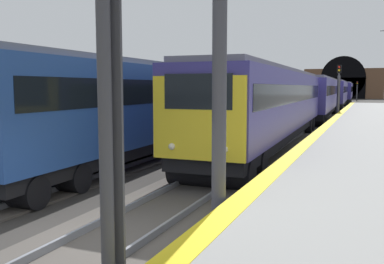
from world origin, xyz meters
name	(u,v)px	position (x,y,z in m)	size (l,w,h in m)	color
ground_plane	(107,245)	(0.00, 0.00, 0.00)	(320.00, 320.00, 0.00)	#302D2B
platform_right	(354,259)	(0.00, -4.48, 0.45)	(112.00, 4.66, 0.91)	gray
platform_right_edge_strip	(225,214)	(0.00, -2.40, 0.91)	(112.00, 0.50, 0.01)	yellow
track_main_line	(107,243)	(0.00, 0.00, 0.04)	(160.00, 3.13, 0.21)	#4C4742
train_main_approaching	(329,94)	(46.13, 0.00, 2.27)	(83.73, 3.34, 3.96)	navy
train_adjacent_platform	(262,95)	(30.64, 4.38, 2.32)	(61.08, 3.30, 4.08)	#264C99
railway_signal_near	(105,76)	(-2.68, -1.87, 3.18)	(0.39, 0.38, 5.46)	#38383D
railway_signal_mid	(339,88)	(34.58, -1.87, 2.98)	(0.39, 0.38, 5.08)	#4C4C54
railway_signal_far	(357,89)	(92.69, -1.87, 2.57)	(0.39, 0.38, 4.30)	#38383D
overhead_signal_gantry	(45,7)	(0.97, 2.19, 4.85)	(0.70, 8.55, 6.36)	#3F3F47
tunnel_portal	(343,84)	(112.58, 2.19, 3.97)	(3.08, 19.99, 11.19)	brown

